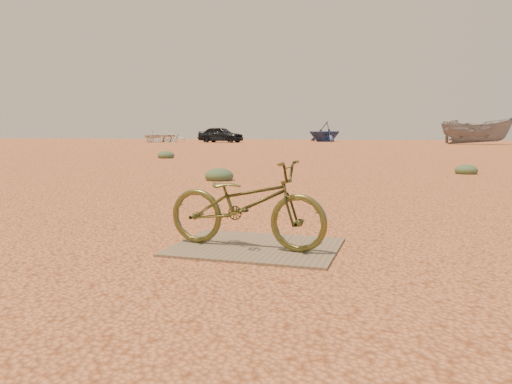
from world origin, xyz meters
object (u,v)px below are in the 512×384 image
(bicycle, at_px, (246,204))
(boat_far_left, at_px, (325,131))
(plywood_board, at_px, (256,247))
(boat_mid_right, at_px, (476,131))
(car, at_px, (221,135))
(boat_near_left, at_px, (159,136))

(bicycle, height_order, boat_far_left, boat_far_left)
(bicycle, bearing_deg, plywood_board, -39.24)
(boat_mid_right, bearing_deg, car, 93.52)
(boat_far_left, height_order, boat_mid_right, boat_mid_right)
(plywood_board, relative_size, car, 0.33)
(plywood_board, height_order, boat_near_left, boat_near_left)
(boat_far_left, bearing_deg, boat_near_left, -117.76)
(bicycle, distance_m, car, 43.37)
(plywood_board, height_order, bicycle, bicycle)
(boat_near_left, xyz_separation_m, boat_far_left, (15.38, 6.25, 0.47))
(boat_mid_right, bearing_deg, boat_near_left, 93.79)
(bicycle, xyz_separation_m, boat_mid_right, (6.55, 39.79, 0.64))
(plywood_board, distance_m, boat_mid_right, 40.26)
(plywood_board, relative_size, boat_near_left, 0.26)
(plywood_board, distance_m, bicycle, 0.40)
(boat_mid_right, bearing_deg, plywood_board, 175.89)
(car, height_order, boat_far_left, boat_far_left)
(boat_mid_right, bearing_deg, boat_far_left, 67.77)
(car, relative_size, boat_near_left, 0.80)
(plywood_board, relative_size, boat_mid_right, 0.27)
(car, bearing_deg, bicycle, -151.27)
(boat_near_left, bearing_deg, car, 1.28)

